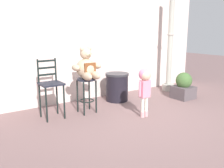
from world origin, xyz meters
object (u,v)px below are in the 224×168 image
Objects in this scene: lamppost at (170,53)px; teddy_bear at (87,67)px; bar_chair_empty at (51,86)px; planter_with_shrub at (183,87)px; child_walking at (145,82)px; trash_bin at (117,87)px; bar_stool_with_teddy at (87,88)px.

teddy_bear is at bearing -171.99° from lamppost.
lamppost reaches higher than teddy_bear.
planter_with_shrub is (3.17, -0.55, -0.33)m from bar_chair_empty.
lamppost is 3.52m from bar_chair_empty.
child_walking is 1.46× the size of planter_with_shrub.
child_walking is 0.84× the size of bar_chair_empty.
trash_bin is (0.23, 1.22, -0.35)m from child_walking.
planter_with_shrub is at bearing -9.80° from bar_stool_with_teddy.
teddy_bear reaches higher than bar_chair_empty.
bar_chair_empty is at bearing -172.38° from trash_bin.
lamppost is 1.12m from planter_with_shrub.
planter_with_shrub is at bearing -111.99° from lamppost.
teddy_bear is 0.95× the size of trash_bin.
lamppost is at bearing 136.20° from child_walking.
teddy_bear is 2.81m from lamppost.
child_walking reaches higher than bar_stool_with_teddy.
child_walking is 1.79m from bar_chair_empty.
child_walking is (0.79, -0.86, 0.18)m from bar_stool_with_teddy.
child_walking is 1.29m from trash_bin.
teddy_bear is at bearing -159.28° from trash_bin.
trash_bin is (1.02, 0.35, -0.17)m from bar_stool_with_teddy.
bar_stool_with_teddy is 1.09m from trash_bin.
trash_bin is at bearing 151.82° from planter_with_shrub.
bar_chair_empty is (-0.70, 0.12, 0.12)m from bar_stool_with_teddy.
bar_chair_empty is 3.23m from planter_with_shrub.
bar_chair_empty is (-3.49, -0.24, -0.41)m from lamppost.
planter_with_shrub is (2.47, -0.39, -0.64)m from teddy_bear.
child_walking is 2.37m from lamppost.
lamppost reaches higher than bar_chair_empty.
teddy_bear is 0.24× the size of lamppost.
bar_chair_empty is at bearing -176.10° from lamppost.
child_walking is at bearing -46.63° from teddy_bear.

